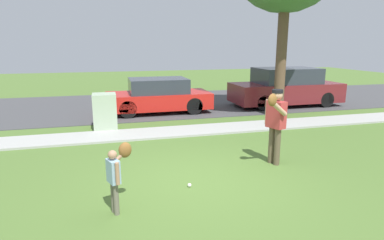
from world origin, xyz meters
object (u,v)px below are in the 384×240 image
Objects in this scene: person_adult at (275,119)px; parked_suv_maroon at (286,88)px; person_child at (117,170)px; utility_cabinet at (105,112)px; baseball at (189,185)px; parked_hatchback_red at (158,96)px.

parked_suv_maroon is at bearing -143.35° from person_adult.
parked_suv_maroon is at bearing 24.56° from person_child.
baseball is at bearing -72.75° from utility_cabinet.
baseball is 7.03m from parked_hatchback_red.
person_child is at bearing -156.65° from baseball.
utility_cabinet is 0.24× the size of parked_suv_maroon.
parked_hatchback_red is at bearing -96.98° from person_adult.
person_child is 7.79m from parked_hatchback_red.
baseball is at bearing 85.46° from parked_hatchback_red.
baseball is 0.02× the size of parked_suv_maroon.
person_adult is 0.36× the size of parked_suv_maroon.
utility_cabinet is 0.29× the size of parked_hatchback_red.
utility_cabinet reaches higher than baseball.
person_adult is at bearing -0.84° from person_child.
utility_cabinet is (-3.60, 4.12, -0.48)m from person_adult.
parked_hatchback_red reaches higher than baseball.
baseball is at bearing 2.48° from person_child.
person_child is 1.59m from baseball.
person_child is 0.27× the size of parked_hatchback_red.
parked_hatchback_red is at bearing 0.29° from parked_suv_maroon.
baseball is 0.02× the size of parked_hatchback_red.
parked_suv_maroon is (7.47, 7.59, 0.09)m from person_child.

